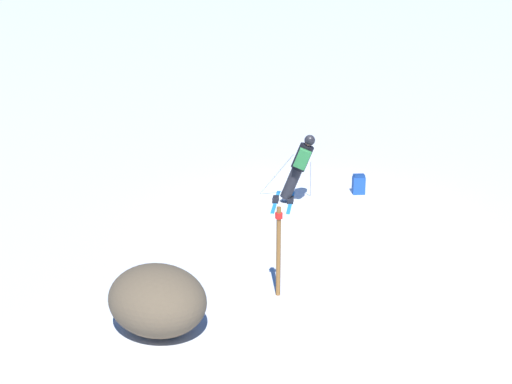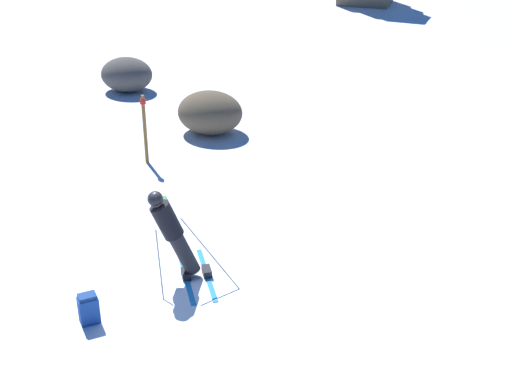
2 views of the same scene
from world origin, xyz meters
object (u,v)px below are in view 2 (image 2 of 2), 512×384
at_px(skier, 172,230).
at_px(spare_backpack, 89,309).
at_px(trail_marker, 145,126).
at_px(exposed_boulder_0, 127,75).
at_px(exposed_boulder_1, 210,113).

bearing_deg(skier, spare_backpack, -147.77).
xyz_separation_m(spare_backpack, trail_marker, (-1.78, 5.75, 0.66)).
xyz_separation_m(spare_backpack, exposed_boulder_0, (-4.57, 10.27, 0.25)).
bearing_deg(spare_backpack, exposed_boulder_0, 71.23).
distance_m(skier, trail_marker, 4.93).
bearing_deg(exposed_boulder_0, exposed_boulder_1, -33.69).
relative_size(skier, exposed_boulder_1, 1.05).
distance_m(exposed_boulder_0, trail_marker, 5.33).
bearing_deg(trail_marker, skier, -58.97).
bearing_deg(exposed_boulder_1, spare_backpack, -82.38).
xyz_separation_m(skier, spare_backpack, (-0.76, -1.52, -0.69)).
bearing_deg(exposed_boulder_0, spare_backpack, -65.99).
height_order(skier, trail_marker, skier).
relative_size(exposed_boulder_0, exposed_boulder_1, 0.93).
xyz_separation_m(skier, trail_marker, (-2.54, 4.22, -0.04)).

